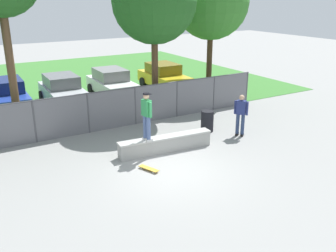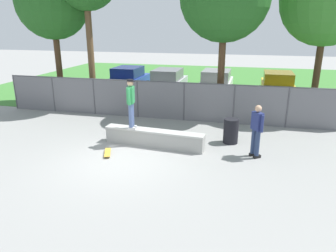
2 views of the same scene
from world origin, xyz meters
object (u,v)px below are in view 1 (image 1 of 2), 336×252
object	(u,v)px
tree_far	(211,2)
trash_bin	(207,121)
car_white	(112,83)
skateboarder	(147,114)
car_silver	(63,90)
tree_mid	(154,1)
concrete_ledge	(166,144)
bystander	(241,114)
car_blue	(7,95)
car_yellow	(164,76)
skateboard	(149,168)

from	to	relation	value
tree_far	trash_bin	distance (m)	7.91
car_white	skateboarder	bearing A→B (deg)	-104.18
trash_bin	car_silver	bearing A→B (deg)	120.21
car_white	car_silver	bearing A→B (deg)	-174.11
tree_mid	car_white	size ratio (longest dim) A/B	1.77
skateboarder	concrete_ledge	bearing A→B (deg)	3.98
bystander	tree_far	bearing A→B (deg)	65.12
car_blue	car_silver	distance (m)	2.81
concrete_ledge	trash_bin	world-z (taller)	trash_bin
skateboarder	tree_mid	bearing A→B (deg)	58.01
car_yellow	car_white	bearing A→B (deg)	-179.58
concrete_ledge	skateboarder	bearing A→B (deg)	-176.02
skateboard	car_silver	distance (m)	9.65
skateboard	tree_far	world-z (taller)	tree_far
tree_mid	tree_far	bearing A→B (deg)	18.78
concrete_ledge	skateboarder	distance (m)	1.58
tree_far	car_yellow	world-z (taller)	tree_far
skateboarder	car_white	xyz separation A→B (m)	(2.23, 8.83, -0.82)
car_silver	car_yellow	distance (m)	6.61
tree_far	car_blue	world-z (taller)	tree_far
tree_far	skateboarder	bearing A→B (deg)	-140.31
car_yellow	bystander	xyz separation A→B (m)	(-1.40, -8.96, 0.17)
car_white	bystander	world-z (taller)	bystander
concrete_ledge	tree_mid	world-z (taller)	tree_mid
trash_bin	car_yellow	bearing A→B (deg)	73.74
skateboarder	car_white	distance (m)	9.14
car_blue	car_silver	bearing A→B (deg)	-8.57
trash_bin	skateboard	bearing A→B (deg)	-151.97
car_silver	car_yellow	xyz separation A→B (m)	(6.60, 0.34, 0.00)
car_yellow	skateboarder	bearing A→B (deg)	-123.37
concrete_ledge	skateboard	bearing A→B (deg)	-139.46
car_white	car_yellow	world-z (taller)	same
trash_bin	tree_mid	bearing A→B (deg)	101.99
skateboard	car_yellow	size ratio (longest dim) A/B	0.19
tree_mid	bystander	size ratio (longest dim) A/B	4.12
tree_mid	car_yellow	bearing A→B (deg)	55.22
skateboarder	trash_bin	world-z (taller)	skateboarder
concrete_ledge	car_yellow	xyz separation A→B (m)	(5.00, 8.79, 0.52)
skateboard	car_white	bearing A→B (deg)	74.51
tree_far	bystander	world-z (taller)	tree_far
skateboard	car_blue	world-z (taller)	car_blue
concrete_ledge	car_yellow	size ratio (longest dim) A/B	0.90
concrete_ledge	car_blue	world-z (taller)	car_blue
concrete_ledge	tree_far	xyz separation A→B (m)	(6.45, 5.99, 5.06)
car_blue	trash_bin	xyz separation A→B (m)	(7.11, -7.86, -0.36)
tree_mid	car_blue	xyz separation A→B (m)	(-6.38, 4.40, -4.64)
skateboarder	bystander	size ratio (longest dim) A/B	1.01
skateboard	trash_bin	bearing A→B (deg)	28.03
tree_far	car_silver	distance (m)	9.57
skateboarder	car_silver	xyz separation A→B (m)	(-0.77, 8.52, -0.82)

